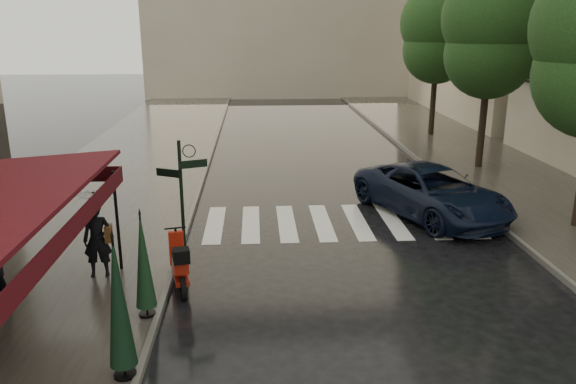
{
  "coord_description": "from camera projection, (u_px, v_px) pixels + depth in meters",
  "views": [
    {
      "loc": [
        0.52,
        -9.51,
        5.56
      ],
      "look_at": [
        1.35,
        4.5,
        1.4
      ],
      "focal_mm": 35.0,
      "sensor_mm": 36.0,
      "label": 1
    }
  ],
  "objects": [
    {
      "name": "curb_near",
      "position": [
        206.0,
        171.0,
        22.03
      ],
      "size": [
        0.12,
        60.0,
        0.16
      ],
      "primitive_type": "cube",
      "color": "#595651",
      "rests_on": "ground"
    },
    {
      "name": "tree_mid",
      "position": [
        492.0,
        25.0,
        21.08
      ],
      "size": [
        3.8,
        3.8,
        8.34
      ],
      "color": "black",
      "rests_on": "sidewalk_far"
    },
    {
      "name": "parasol_front",
      "position": [
        118.0,
        302.0,
        8.71
      ],
      "size": [
        0.44,
        0.44,
        2.46
      ],
      "color": "black",
      "rests_on": "sidewalk_near"
    },
    {
      "name": "tree_far",
      "position": [
        438.0,
        28.0,
        27.83
      ],
      "size": [
        3.8,
        3.8,
        8.16
      ],
      "color": "black",
      "rests_on": "sidewalk_far"
    },
    {
      "name": "parasol_back",
      "position": [
        143.0,
        261.0,
        10.67
      ],
      "size": [
        0.4,
        0.4,
        2.14
      ],
      "color": "black",
      "rests_on": "sidewalk_near"
    },
    {
      "name": "signpost",
      "position": [
        182.0,
        194.0,
        12.93
      ],
      "size": [
        1.17,
        0.29,
        3.1
      ],
      "color": "black",
      "rests_on": "ground"
    },
    {
      "name": "curb_far",
      "position": [
        428.0,
        168.0,
        22.54
      ],
      "size": [
        0.12,
        60.0,
        0.16
      ],
      "primitive_type": "cube",
      "color": "#595651",
      "rests_on": "ground"
    },
    {
      "name": "sidewalk_far",
      "position": [
        496.0,
        167.0,
        22.7
      ],
      "size": [
        5.5,
        60.0,
        0.12
      ],
      "primitive_type": "cube",
      "color": "#38332D",
      "rests_on": "ground"
    },
    {
      "name": "pedestrian_with_umbrella",
      "position": [
        94.0,
        206.0,
        12.28
      ],
      "size": [
        1.12,
        1.14,
        2.48
      ],
      "rotation": [
        0.0,
        0.0,
        0.11
      ],
      "color": "black",
      "rests_on": "sidewalk_near"
    },
    {
      "name": "sidewalk_near",
      "position": [
        127.0,
        173.0,
        21.86
      ],
      "size": [
        6.0,
        60.0,
        0.12
      ],
      "primitive_type": "cube",
      "color": "#38332D",
      "rests_on": "ground"
    },
    {
      "name": "crosswalk",
      "position": [
        340.0,
        222.0,
        16.56
      ],
      "size": [
        7.85,
        3.2,
        0.01
      ],
      "color": "silver",
      "rests_on": "ground"
    },
    {
      "name": "ground",
      "position": [
        231.0,
        331.0,
        10.65
      ],
      "size": [
        120.0,
        120.0,
        0.0
      ],
      "primitive_type": "plane",
      "color": "black",
      "rests_on": "ground"
    },
    {
      "name": "scooter",
      "position": [
        180.0,
        265.0,
        12.26
      ],
      "size": [
        0.71,
        1.78,
        1.19
      ],
      "rotation": [
        0.0,
        0.0,
        0.23
      ],
      "color": "black",
      "rests_on": "ground"
    },
    {
      "name": "parked_car",
      "position": [
        431.0,
        192.0,
        16.96
      ],
      "size": [
        4.39,
        5.92,
        1.49
      ],
      "primitive_type": "imported",
      "rotation": [
        0.0,
        0.0,
        0.4
      ],
      "color": "black",
      "rests_on": "ground"
    }
  ]
}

